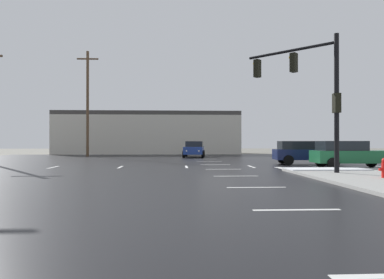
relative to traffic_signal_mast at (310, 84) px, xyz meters
name	(u,v)px	position (x,y,z in m)	size (l,w,h in m)	color
ground_plane	(219,167)	(-3.83, 4.89, -4.37)	(120.00, 120.00, 0.00)	slate
road_asphalt	(219,167)	(-3.83, 4.89, -4.36)	(44.00, 44.00, 0.02)	black
snow_strip_curbside	(326,169)	(1.17, 0.89, -4.20)	(4.00, 1.60, 0.06)	white
lane_markings	(243,168)	(-2.63, 3.51, -4.34)	(36.15, 36.15, 0.01)	silver
traffic_signal_mast	(310,84)	(0.00, 0.00, 0.00)	(3.49, 3.62, 6.41)	black
strip_building_background	(149,133)	(-9.83, 30.01, -1.72)	(22.76, 8.00, 5.29)	beige
sedan_navy	(305,152)	(2.29, 6.87, -3.51)	(4.64, 2.29, 1.58)	#141E47
sedan_blue	(194,149)	(-4.57, 18.75, -3.51)	(2.44, 4.68, 1.58)	navy
sedan_green	(350,154)	(3.55, 3.20, -3.51)	(4.59, 2.14, 1.58)	#195933
utility_pole_distant	(88,102)	(-15.56, 20.84, 1.35)	(2.20, 0.28, 10.98)	brown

